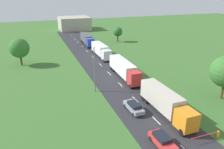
{
  "coord_description": "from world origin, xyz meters",
  "views": [
    {
      "loc": [
        -16.17,
        -13.42,
        18.63
      ],
      "look_at": [
        -0.52,
        29.04,
        1.06
      ],
      "focal_mm": 34.77,
      "sensor_mm": 36.0,
      "label": 1
    }
  ],
  "objects_px": {
    "truck_fourth": "(87,39)",
    "lamppost_second": "(95,68)",
    "truck_lead": "(165,102)",
    "barrier_gate": "(213,135)",
    "truck_third": "(101,50)",
    "car_lead": "(162,141)",
    "tree_maple": "(118,32)",
    "distant_building": "(74,23)",
    "tree_birch": "(19,48)",
    "car_second": "(134,107)",
    "truck_second": "(124,69)"
  },
  "relations": [
    {
      "from": "tree_maple",
      "to": "car_lead",
      "type": "bearing_deg",
      "value": -106.28
    },
    {
      "from": "tree_birch",
      "to": "tree_maple",
      "type": "relative_size",
      "value": 1.27
    },
    {
      "from": "distant_building",
      "to": "tree_maple",
      "type": "bearing_deg",
      "value": -73.29
    },
    {
      "from": "barrier_gate",
      "to": "lamppost_second",
      "type": "bearing_deg",
      "value": 118.54
    },
    {
      "from": "truck_fourth",
      "to": "car_lead",
      "type": "height_order",
      "value": "truck_fourth"
    },
    {
      "from": "truck_lead",
      "to": "truck_second",
      "type": "bearing_deg",
      "value": 89.89
    },
    {
      "from": "car_lead",
      "to": "tree_maple",
      "type": "bearing_deg",
      "value": 73.72
    },
    {
      "from": "lamppost_second",
      "to": "distant_building",
      "type": "bearing_deg",
      "value": 81.99
    },
    {
      "from": "barrier_gate",
      "to": "tree_maple",
      "type": "bearing_deg",
      "value": 80.55
    },
    {
      "from": "barrier_gate",
      "to": "lamppost_second",
      "type": "height_order",
      "value": "lamppost_second"
    },
    {
      "from": "truck_third",
      "to": "barrier_gate",
      "type": "bearing_deg",
      "value": -86.78
    },
    {
      "from": "truck_fourth",
      "to": "car_second",
      "type": "height_order",
      "value": "truck_fourth"
    },
    {
      "from": "truck_second",
      "to": "lamppost_second",
      "type": "height_order",
      "value": "lamppost_second"
    },
    {
      "from": "tree_birch",
      "to": "distant_building",
      "type": "xyz_separation_m",
      "value": [
        24.32,
        51.48,
        -1.54
      ]
    },
    {
      "from": "truck_lead",
      "to": "car_second",
      "type": "bearing_deg",
      "value": 151.4
    },
    {
      "from": "truck_lead",
      "to": "distant_building",
      "type": "bearing_deg",
      "value": 88.53
    },
    {
      "from": "truck_third",
      "to": "barrier_gate",
      "type": "relative_size",
      "value": 2.56
    },
    {
      "from": "lamppost_second",
      "to": "distant_building",
      "type": "relative_size",
      "value": 0.61
    },
    {
      "from": "truck_lead",
      "to": "car_second",
      "type": "xyz_separation_m",
      "value": [
        -4.36,
        2.38,
        -1.33
      ]
    },
    {
      "from": "truck_lead",
      "to": "car_second",
      "type": "distance_m",
      "value": 5.14
    },
    {
      "from": "truck_second",
      "to": "distant_building",
      "type": "distance_m",
      "value": 69.01
    },
    {
      "from": "truck_fourth",
      "to": "lamppost_second",
      "type": "xyz_separation_m",
      "value": [
        -8.24,
        -39.21,
        2.9
      ]
    },
    {
      "from": "truck_fourth",
      "to": "distant_building",
      "type": "relative_size",
      "value": 0.85
    },
    {
      "from": "car_second",
      "to": "barrier_gate",
      "type": "relative_size",
      "value": 0.98
    },
    {
      "from": "truck_second",
      "to": "distant_building",
      "type": "xyz_separation_m",
      "value": [
        2.17,
        68.97,
        0.96
      ]
    },
    {
      "from": "car_lead",
      "to": "lamppost_second",
      "type": "relative_size",
      "value": 0.48
    },
    {
      "from": "truck_fourth",
      "to": "lamppost_second",
      "type": "relative_size",
      "value": 1.39
    },
    {
      "from": "truck_second",
      "to": "car_second",
      "type": "xyz_separation_m",
      "value": [
        -4.39,
        -14.38,
        -1.29
      ]
    },
    {
      "from": "truck_fourth",
      "to": "car_lead",
      "type": "xyz_separation_m",
      "value": [
        -4.7,
        -57.71,
        -1.26
      ]
    },
    {
      "from": "truck_lead",
      "to": "car_lead",
      "type": "xyz_separation_m",
      "value": [
        -4.66,
        -6.65,
        -1.34
      ]
    },
    {
      "from": "car_second",
      "to": "lamppost_second",
      "type": "xyz_separation_m",
      "value": [
        -3.83,
        9.47,
        4.15
      ]
    },
    {
      "from": "truck_second",
      "to": "car_second",
      "type": "distance_m",
      "value": 15.09
    },
    {
      "from": "barrier_gate",
      "to": "tree_birch",
      "type": "height_order",
      "value": "tree_birch"
    },
    {
      "from": "car_lead",
      "to": "tree_birch",
      "type": "relative_size",
      "value": 0.6
    },
    {
      "from": "lamppost_second",
      "to": "truck_second",
      "type": "bearing_deg",
      "value": 30.84
    },
    {
      "from": "barrier_gate",
      "to": "tree_maple",
      "type": "height_order",
      "value": "tree_maple"
    },
    {
      "from": "tree_birch",
      "to": "truck_fourth",
      "type": "bearing_deg",
      "value": 37.17
    },
    {
      "from": "truck_second",
      "to": "tree_maple",
      "type": "bearing_deg",
      "value": 70.54
    },
    {
      "from": "truck_fourth",
      "to": "car_second",
      "type": "relative_size",
      "value": 2.77
    },
    {
      "from": "truck_third",
      "to": "barrier_gate",
      "type": "distance_m",
      "value": 42.26
    },
    {
      "from": "truck_third",
      "to": "distant_building",
      "type": "xyz_separation_m",
      "value": [
        2.08,
        51.36,
        1.0
      ]
    },
    {
      "from": "car_lead",
      "to": "lamppost_second",
      "type": "height_order",
      "value": "lamppost_second"
    },
    {
      "from": "truck_lead",
      "to": "truck_third",
      "type": "xyz_separation_m",
      "value": [
        0.12,
        34.37,
        -0.08
      ]
    },
    {
      "from": "barrier_gate",
      "to": "tree_maple",
      "type": "distance_m",
      "value": 60.46
    },
    {
      "from": "car_second",
      "to": "distant_building",
      "type": "height_order",
      "value": "distant_building"
    },
    {
      "from": "barrier_gate",
      "to": "tree_birch",
      "type": "relative_size",
      "value": 0.64
    },
    {
      "from": "truck_lead",
      "to": "barrier_gate",
      "type": "bearing_deg",
      "value": -72.31
    },
    {
      "from": "truck_second",
      "to": "car_second",
      "type": "relative_size",
      "value": 2.95
    },
    {
      "from": "car_lead",
      "to": "lamppost_second",
      "type": "xyz_separation_m",
      "value": [
        -3.54,
        18.5,
        4.16
      ]
    },
    {
      "from": "lamppost_second",
      "to": "distant_building",
      "type": "height_order",
      "value": "lamppost_second"
    }
  ]
}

